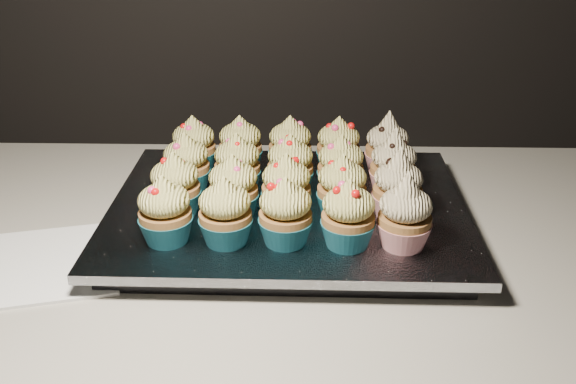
# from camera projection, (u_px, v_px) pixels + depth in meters

# --- Properties ---
(worktop) EXTENTS (2.44, 0.64, 0.04)m
(worktop) POSITION_uv_depth(u_px,v_px,m) (257.00, 242.00, 0.86)
(worktop) COLOR beige
(worktop) RESTS_ON cabinet
(napkin) EXTENTS (0.21, 0.21, 0.00)m
(napkin) POSITION_uv_depth(u_px,v_px,m) (47.00, 263.00, 0.77)
(napkin) COLOR white
(napkin) RESTS_ON worktop
(baking_tray) EXTENTS (0.43, 0.33, 0.02)m
(baking_tray) POSITION_uv_depth(u_px,v_px,m) (288.00, 218.00, 0.85)
(baking_tray) COLOR black
(baking_tray) RESTS_ON worktop
(foil_lining) EXTENTS (0.47, 0.37, 0.01)m
(foil_lining) POSITION_uv_depth(u_px,v_px,m) (288.00, 207.00, 0.85)
(foil_lining) COLOR silver
(foil_lining) RESTS_ON baking_tray
(cupcake_0) EXTENTS (0.06, 0.06, 0.08)m
(cupcake_0) POSITION_uv_depth(u_px,v_px,m) (165.00, 212.00, 0.74)
(cupcake_0) COLOR #1A6B7E
(cupcake_0) RESTS_ON foil_lining
(cupcake_1) EXTENTS (0.06, 0.06, 0.08)m
(cupcake_1) POSITION_uv_depth(u_px,v_px,m) (225.00, 213.00, 0.74)
(cupcake_1) COLOR #1A6B7E
(cupcake_1) RESTS_ON foil_lining
(cupcake_2) EXTENTS (0.06, 0.06, 0.08)m
(cupcake_2) POSITION_uv_depth(u_px,v_px,m) (285.00, 214.00, 0.74)
(cupcake_2) COLOR #1A6B7E
(cupcake_2) RESTS_ON foil_lining
(cupcake_3) EXTENTS (0.06, 0.06, 0.08)m
(cupcake_3) POSITION_uv_depth(u_px,v_px,m) (348.00, 216.00, 0.73)
(cupcake_3) COLOR #1A6B7E
(cupcake_3) RESTS_ON foil_lining
(cupcake_4) EXTENTS (0.06, 0.06, 0.10)m
(cupcake_4) POSITION_uv_depth(u_px,v_px,m) (405.00, 215.00, 0.73)
(cupcake_4) COLOR #A31621
(cupcake_4) RESTS_ON foil_lining
(cupcake_5) EXTENTS (0.06, 0.06, 0.08)m
(cupcake_5) POSITION_uv_depth(u_px,v_px,m) (175.00, 186.00, 0.80)
(cupcake_5) COLOR #1A6B7E
(cupcake_5) RESTS_ON foil_lining
(cupcake_6) EXTENTS (0.06, 0.06, 0.08)m
(cupcake_6) POSITION_uv_depth(u_px,v_px,m) (233.00, 189.00, 0.80)
(cupcake_6) COLOR #1A6B7E
(cupcake_6) RESTS_ON foil_lining
(cupcake_7) EXTENTS (0.06, 0.06, 0.08)m
(cupcake_7) POSITION_uv_depth(u_px,v_px,m) (286.00, 188.00, 0.80)
(cupcake_7) COLOR #1A6B7E
(cupcake_7) RESTS_ON foil_lining
(cupcake_8) EXTENTS (0.06, 0.06, 0.08)m
(cupcake_8) POSITION_uv_depth(u_px,v_px,m) (342.00, 188.00, 0.80)
(cupcake_8) COLOR #1A6B7E
(cupcake_8) RESTS_ON foil_lining
(cupcake_9) EXTENTS (0.06, 0.06, 0.10)m
(cupcake_9) POSITION_uv_depth(u_px,v_px,m) (398.00, 188.00, 0.79)
(cupcake_9) COLOR #A31621
(cupcake_9) RESTS_ON foil_lining
(cupcake_10) EXTENTS (0.06, 0.06, 0.08)m
(cupcake_10) POSITION_uv_depth(u_px,v_px,m) (187.00, 165.00, 0.86)
(cupcake_10) COLOR #1A6B7E
(cupcake_10) RESTS_ON foil_lining
(cupcake_11) EXTENTS (0.06, 0.06, 0.08)m
(cupcake_11) POSITION_uv_depth(u_px,v_px,m) (237.00, 165.00, 0.86)
(cupcake_11) COLOR #1A6B7E
(cupcake_11) RESTS_ON foil_lining
(cupcake_12) EXTENTS (0.06, 0.06, 0.08)m
(cupcake_12) POSITION_uv_depth(u_px,v_px,m) (290.00, 166.00, 0.86)
(cupcake_12) COLOR #1A6B7E
(cupcake_12) RESTS_ON foil_lining
(cupcake_13) EXTENTS (0.06, 0.06, 0.08)m
(cupcake_13) POSITION_uv_depth(u_px,v_px,m) (341.00, 167.00, 0.86)
(cupcake_13) COLOR #1A6B7E
(cupcake_13) RESTS_ON foil_lining
(cupcake_14) EXTENTS (0.06, 0.06, 0.10)m
(cupcake_14) POSITION_uv_depth(u_px,v_px,m) (393.00, 165.00, 0.86)
(cupcake_14) COLOR #A31621
(cupcake_14) RESTS_ON foil_lining
(cupcake_15) EXTENTS (0.06, 0.06, 0.08)m
(cupcake_15) POSITION_uv_depth(u_px,v_px,m) (194.00, 146.00, 0.92)
(cupcake_15) COLOR #1A6B7E
(cupcake_15) RESTS_ON foil_lining
(cupcake_16) EXTENTS (0.06, 0.06, 0.08)m
(cupcake_16) POSITION_uv_depth(u_px,v_px,m) (240.00, 146.00, 0.92)
(cupcake_16) COLOR #1A6B7E
(cupcake_16) RESTS_ON foil_lining
(cupcake_17) EXTENTS (0.06, 0.06, 0.08)m
(cupcake_17) POSITION_uv_depth(u_px,v_px,m) (290.00, 146.00, 0.92)
(cupcake_17) COLOR #1A6B7E
(cupcake_17) RESTS_ON foil_lining
(cupcake_18) EXTENTS (0.06, 0.06, 0.08)m
(cupcake_18) POSITION_uv_depth(u_px,v_px,m) (338.00, 147.00, 0.92)
(cupcake_18) COLOR #1A6B7E
(cupcake_18) RESTS_ON foil_lining
(cupcake_19) EXTENTS (0.06, 0.06, 0.10)m
(cupcake_19) POSITION_uv_depth(u_px,v_px,m) (387.00, 147.00, 0.92)
(cupcake_19) COLOR #A31621
(cupcake_19) RESTS_ON foil_lining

